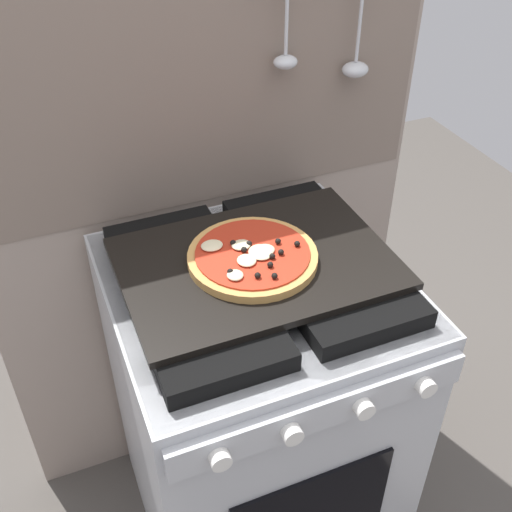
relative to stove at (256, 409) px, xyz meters
The scene contains 5 objects.
ground_plane 0.45m from the stove, 90.00° to the left, with size 4.00×4.00×0.00m, color #4C4742.
kitchen_backsplash 0.48m from the stove, 89.74° to the left, with size 1.10×0.09×1.55m.
stove is the anchor object (origin of this frame).
baking_tray 0.46m from the stove, 90.00° to the left, with size 0.54×0.38×0.02m, color black.
pizza_left 0.48m from the stove, 163.15° to the left, with size 0.26×0.26×0.03m.
Camera 1 is at (-0.38, -0.91, 1.69)m, focal length 43.77 mm.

